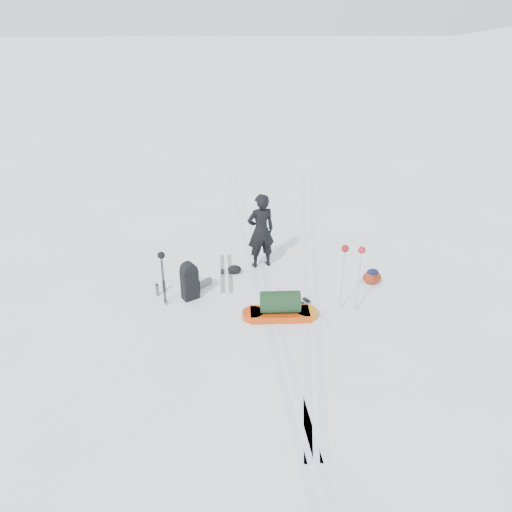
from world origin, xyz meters
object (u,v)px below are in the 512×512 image
object	(u,v)px
expedition_rucksack	(191,281)
ski_poles_black	(162,262)
pulk_sled	(280,308)
skier	(261,231)

from	to	relation	value
expedition_rucksack	ski_poles_black	distance (m)	0.93
pulk_sled	ski_poles_black	xyz separation A→B (m)	(-2.51, 0.67, 0.84)
skier	ski_poles_black	size ratio (longest dim) A/B	1.48
expedition_rucksack	skier	bearing A→B (deg)	9.65
pulk_sled	expedition_rucksack	world-z (taller)	expedition_rucksack
pulk_sled	expedition_rucksack	xyz separation A→B (m)	(-1.93, 0.97, 0.18)
ski_poles_black	skier	bearing A→B (deg)	46.25
pulk_sled	skier	bearing A→B (deg)	97.00
ski_poles_black	pulk_sled	bearing A→B (deg)	-6.12
skier	expedition_rucksack	distance (m)	2.28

